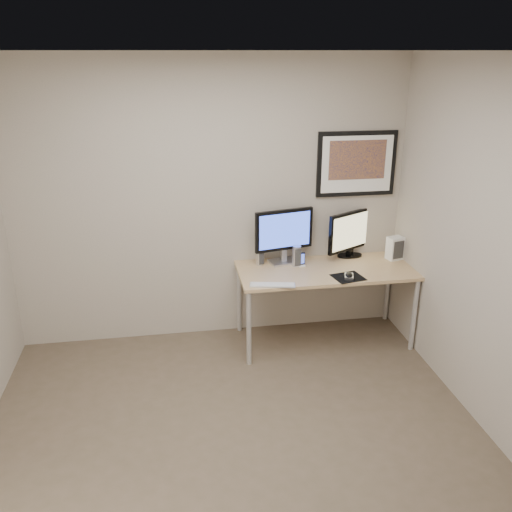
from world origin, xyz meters
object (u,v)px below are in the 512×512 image
Objects in this scene: monitor_large at (284,234)px; fan_unit at (395,248)px; framed_art at (357,164)px; desk at (325,276)px; phone_dock at (302,259)px; speaker_left at (260,256)px; speaker_right at (297,256)px; keyboard at (272,285)px; monitor_tv at (351,233)px.

fan_unit is at bearing -16.67° from monitor_large.
fan_unit is at bearing -27.73° from framed_art.
monitor_large reaches higher than fan_unit.
phone_dock is (-0.20, 0.10, 0.13)m from desk.
framed_art is 1.02m from phone_dock.
phone_dock is at bearing 152.86° from desk.
framed_art reaches higher than speaker_left.
speaker_right is at bearing -57.83° from monitor_large.
framed_art is 1.41m from keyboard.
speaker_left is 0.34m from speaker_right.
speaker_left is at bearing 161.92° from fan_unit.
framed_art is 0.89m from fan_unit.
monitor_large is 0.24m from speaker_right.
framed_art is at bearing 46.28° from keyboard.
fan_unit is (1.27, 0.43, 0.10)m from keyboard.
desk is 0.52m from monitor_tv.
fan_unit reaches higher than phone_dock.
monitor_large is 3.33× the size of speaker_left.
framed_art is 0.65m from monitor_tv.
phone_dock is at bearing -157.58° from framed_art.
monitor_large reaches higher than desk.
monitor_large is at bearing 147.93° from desk.
speaker_right is at bearing 166.26° from fan_unit.
monitor_tv reaches higher than phone_dock.
monitor_tv is at bearing 44.49° from keyboard.
speaker_left reaches higher than desk.
desk is 1.07m from framed_art.
monitor_large is 2.86× the size of speaker_right.
monitor_large is at bearing 79.83° from keyboard.
monitor_large is 2.54× the size of fan_unit.
framed_art is 4.46× the size of speaker_left.
keyboard is (-0.55, -0.29, 0.07)m from desk.
framed_art is (0.35, 0.33, 0.96)m from desk.
keyboard is 1.34m from fan_unit.
framed_art is 1.43× the size of monitor_tv.
phone_dock reaches higher than keyboard.
speaker_right is 0.89× the size of fan_unit.
phone_dock is at bearing 60.00° from keyboard.
keyboard is 1.76× the size of fan_unit.
speaker_right is 0.51× the size of keyboard.
desk is at bearing 39.33° from keyboard.
monitor_tv is at bearing 40.37° from desk.
keyboard is at bearing -138.27° from phone_dock.
framed_art is at bearing 14.65° from speaker_right.
framed_art is 5.53× the size of phone_dock.
keyboard is (-0.90, -0.62, -0.88)m from framed_art.
monitor_large is at bearing 160.64° from fan_unit.
monitor_tv is 0.61m from speaker_right.
monitor_tv is 1.35× the size of keyboard.
keyboard reaches higher than desk.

